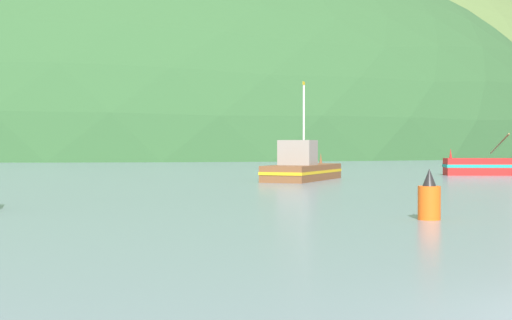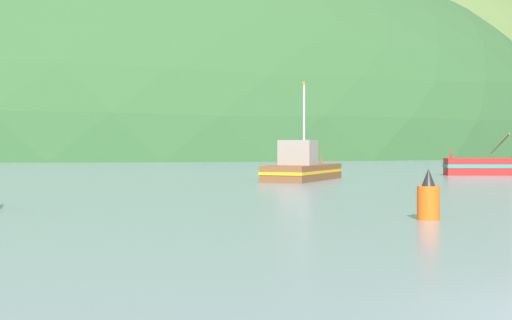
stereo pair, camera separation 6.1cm
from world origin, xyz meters
The scene contains 4 objects.
hill_far_center centered at (-0.18, 165.52, 0.00)m, with size 186.65×149.32×91.89m, color #2D562D.
hill_far_right centered at (45.69, 187.25, 0.00)m, with size 152.41×121.93×99.49m, color #516B38.
fishing_boat_brown centered at (5.14, 38.16, 0.70)m, with size 6.58×8.43×6.02m.
channel_buoy centered at (2.71, 12.88, 0.60)m, with size 0.64×0.64×1.46m.
Camera 2 is at (-6.07, -8.13, 2.12)m, focal length 54.93 mm.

